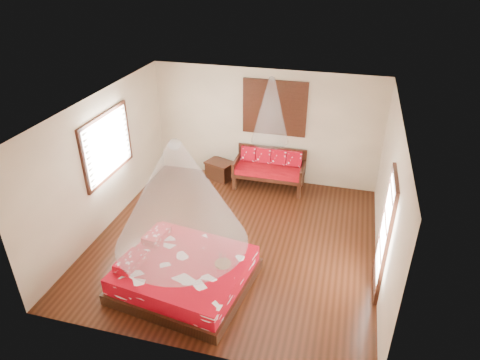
% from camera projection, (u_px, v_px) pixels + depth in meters
% --- Properties ---
extents(room, '(5.54, 5.54, 2.84)m').
position_uv_depth(room, '(235.00, 180.00, 7.96)').
color(room, black).
rests_on(room, ground).
extents(bed, '(2.40, 2.22, 0.64)m').
position_uv_depth(bed, '(184.00, 273.00, 7.40)').
color(bed, black).
rests_on(bed, floor).
extents(daybed, '(1.69, 0.75, 0.94)m').
position_uv_depth(daybed, '(270.00, 167.00, 10.35)').
color(daybed, black).
rests_on(daybed, floor).
extents(storage_chest, '(0.78, 0.68, 0.46)m').
position_uv_depth(storage_chest, '(220.00, 170.00, 10.85)').
color(storage_chest, black).
rests_on(storage_chest, floor).
extents(shutter_panel, '(1.52, 0.06, 1.32)m').
position_uv_depth(shutter_panel, '(275.00, 108.00, 9.97)').
color(shutter_panel, black).
rests_on(shutter_panel, wall_back).
extents(window_left, '(0.10, 1.74, 1.34)m').
position_uv_depth(window_left, '(108.00, 145.00, 8.60)').
color(window_left, black).
rests_on(window_left, wall_left).
extents(glazed_door, '(0.08, 1.02, 2.16)m').
position_uv_depth(glazed_door, '(384.00, 235.00, 7.00)').
color(glazed_door, black).
rests_on(glazed_door, floor).
extents(wine_tray, '(0.28, 0.28, 0.23)m').
position_uv_depth(wine_tray, '(223.00, 262.00, 7.20)').
color(wine_tray, brown).
rests_on(wine_tray, bed).
extents(mosquito_net_main, '(2.17, 2.17, 1.80)m').
position_uv_depth(mosquito_net_main, '(179.00, 195.00, 6.62)').
color(mosquito_net_main, white).
rests_on(mosquito_net_main, ceiling).
extents(mosquito_net_daybed, '(0.86, 0.86, 1.50)m').
position_uv_depth(mosquito_net_daybed, '(271.00, 110.00, 9.53)').
color(mosquito_net_daybed, white).
rests_on(mosquito_net_daybed, ceiling).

